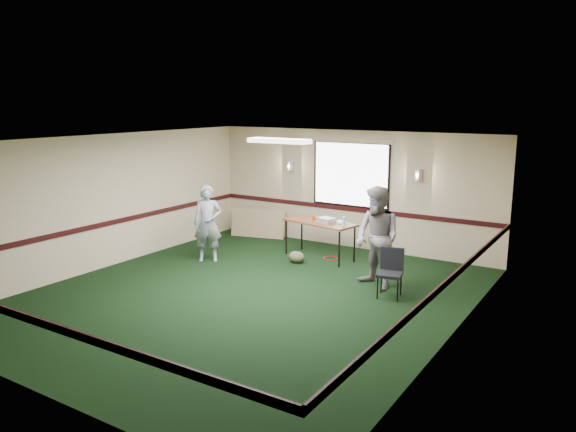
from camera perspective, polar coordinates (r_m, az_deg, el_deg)
The scene contains 13 objects.
ground at distance 9.94m, azimuth -4.05°, elevation -8.08°, with size 8.00×8.00×0.00m, color black.
room_shell at distance 11.27m, azimuth 2.24°, elevation 2.61°, with size 8.00×8.02×8.00m.
folding_table at distance 12.06m, azimuth 3.23°, elevation -0.82°, with size 1.71×0.94×0.81m.
projector at distance 11.91m, azimuth 3.90°, elevation -0.43°, with size 0.32×0.27×0.11m, color #96969E.
game_console at distance 11.89m, azimuth 5.40°, elevation -0.62°, with size 0.19×0.15×0.05m, color white.
red_cup at distance 12.12m, azimuth 2.65°, elevation -0.20°, with size 0.07×0.07×0.11m, color red.
water_bottle at distance 11.59m, azimuth 5.66°, elevation -0.56°, with size 0.06×0.06×0.20m, color #90C5EB.
duffel_bag at distance 11.82m, azimuth 0.88°, elevation -4.18°, with size 0.35×0.27×0.25m, color #4C4B2B.
cable_coil at distance 12.19m, azimuth 4.33°, elevation -4.30°, with size 0.32×0.32×0.02m, color red.
folded_table at distance 13.97m, azimuth -3.08°, elevation -0.75°, with size 1.38×0.06×0.71m, color #9A835F.
conference_chair at distance 9.94m, azimuth 10.40°, elevation -5.26°, with size 0.49×0.50×0.84m.
person_left at distance 11.93m, azimuth -8.15°, elevation -0.75°, with size 0.59×0.39×1.63m, color #40588E.
person_right at distance 10.22m, azimuth 9.07°, elevation -2.21°, with size 0.90×0.70×1.86m, color #6D7CAB.
Camera 1 is at (5.57, -7.52, 3.35)m, focal length 35.00 mm.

